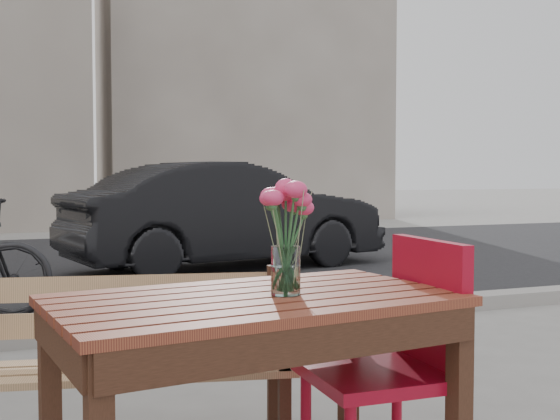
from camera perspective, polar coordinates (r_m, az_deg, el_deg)
name	(u,v)px	position (r m, az deg, el deg)	size (l,w,h in m)	color
street	(75,289)	(7.13, -16.31, -6.19)	(30.00, 8.12, 0.12)	black
backdrop_buildings	(44,62)	(16.55, -18.63, 11.36)	(15.50, 4.00, 8.00)	gray
main_table	(255,335)	(2.25, -2.08, -10.14)	(1.33, 0.89, 0.77)	#5A2117
main_bench	(129,345)	(2.87, -12.16, -10.68)	(1.32, 0.63, 0.79)	#A17E53
red_chair	(399,352)	(2.51, 9.63, -11.31)	(0.47, 0.47, 0.92)	maroon
main_vase	(286,223)	(2.21, 0.47, -1.05)	(0.20, 0.20, 0.37)	white
parked_car	(227,216)	(8.54, -4.36, -0.45)	(1.36, 3.89, 1.28)	black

